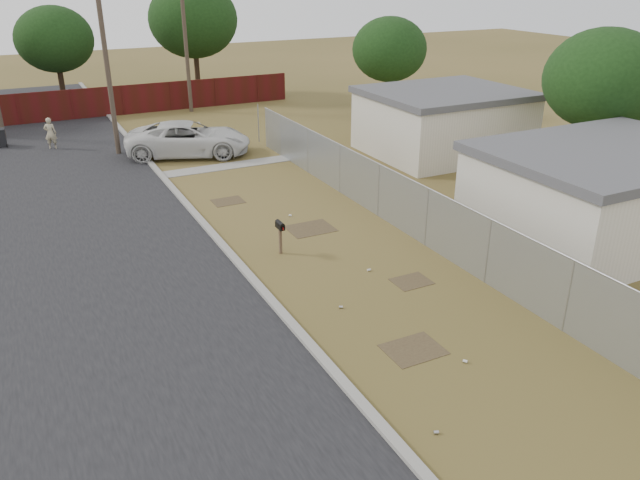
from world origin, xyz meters
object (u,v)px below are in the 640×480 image
mailbox (280,228)px  pedestrian (50,133)px  trash_bin (0,138)px  pickup_truck (189,139)px

mailbox → pedestrian: size_ratio=0.70×
mailbox → trash_bin: size_ratio=1.19×
mailbox → pickup_truck: 12.59m
mailbox → pickup_truck: size_ratio=0.19×
mailbox → trash_bin: bearing=112.6°
pedestrian → trash_bin: 2.83m
pedestrian → mailbox: bearing=125.1°
mailbox → pedestrian: 17.75m
pickup_truck → pedestrian: (-5.93, 4.34, -0.02)m
pickup_truck → pedestrian: pickup_truck is taller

